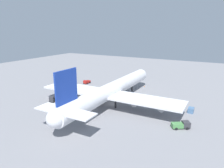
{
  "coord_description": "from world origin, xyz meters",
  "views": [
    {
      "loc": [
        -68.75,
        -37.79,
        29.16
      ],
      "look_at": [
        0.0,
        0.0,
        8.33
      ],
      "focal_mm": 33.04,
      "sensor_mm": 36.0,
      "label": 1
    }
  ],
  "objects_px": {
    "safety_cone_nose": "(144,86)",
    "cargo_airplane": "(111,90)",
    "cargo_container_fore": "(191,110)",
    "fuel_truck": "(181,125)",
    "pushback_tractor": "(87,82)",
    "maintenance_van": "(53,99)"
  },
  "relations": [
    {
      "from": "cargo_airplane",
      "to": "fuel_truck",
      "type": "xyz_separation_m",
      "value": [
        -7.94,
        -28.69,
        -4.79
      ]
    },
    {
      "from": "maintenance_van",
      "to": "cargo_container_fore",
      "type": "relative_size",
      "value": 1.77
    },
    {
      "from": "cargo_airplane",
      "to": "cargo_container_fore",
      "type": "height_order",
      "value": "cargo_airplane"
    },
    {
      "from": "safety_cone_nose",
      "to": "cargo_airplane",
      "type": "bearing_deg",
      "value": 175.5
    },
    {
      "from": "cargo_container_fore",
      "to": "maintenance_van",
      "type": "bearing_deg",
      "value": 106.07
    },
    {
      "from": "maintenance_van",
      "to": "fuel_truck",
      "type": "xyz_separation_m",
      "value": [
        0.85,
        -51.97,
        -0.06
      ]
    },
    {
      "from": "maintenance_van",
      "to": "safety_cone_nose",
      "type": "bearing_deg",
      "value": -32.74
    },
    {
      "from": "maintenance_van",
      "to": "safety_cone_nose",
      "type": "distance_m",
      "value": 47.6
    },
    {
      "from": "cargo_airplane",
      "to": "maintenance_van",
      "type": "relative_size",
      "value": 13.78
    },
    {
      "from": "maintenance_van",
      "to": "safety_cone_nose",
      "type": "relative_size",
      "value": 8.62
    },
    {
      "from": "fuel_truck",
      "to": "cargo_container_fore",
      "type": "height_order",
      "value": "fuel_truck"
    },
    {
      "from": "cargo_container_fore",
      "to": "pushback_tractor",
      "type": "bearing_deg",
      "value": 74.59
    },
    {
      "from": "safety_cone_nose",
      "to": "pushback_tractor",
      "type": "bearing_deg",
      "value": 106.58
    },
    {
      "from": "pushback_tractor",
      "to": "safety_cone_nose",
      "type": "height_order",
      "value": "pushback_tractor"
    },
    {
      "from": "fuel_truck",
      "to": "cargo_container_fore",
      "type": "relative_size",
      "value": 2.07
    },
    {
      "from": "pushback_tractor",
      "to": "fuel_truck",
      "type": "distance_m",
      "value": 64.19
    },
    {
      "from": "cargo_airplane",
      "to": "maintenance_van",
      "type": "xyz_separation_m",
      "value": [
        -8.79,
        23.29,
        -4.72
      ]
    },
    {
      "from": "pushback_tractor",
      "to": "cargo_container_fore",
      "type": "height_order",
      "value": "pushback_tractor"
    },
    {
      "from": "cargo_airplane",
      "to": "maintenance_van",
      "type": "bearing_deg",
      "value": 110.68
    },
    {
      "from": "cargo_airplane",
      "to": "safety_cone_nose",
      "type": "distance_m",
      "value": 31.84
    },
    {
      "from": "cargo_airplane",
      "to": "cargo_container_fore",
      "type": "relative_size",
      "value": 24.45
    },
    {
      "from": "pushback_tractor",
      "to": "maintenance_van",
      "type": "bearing_deg",
      "value": -171.35
    }
  ]
}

